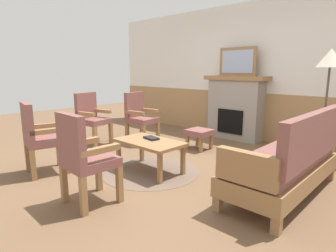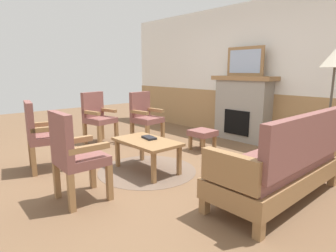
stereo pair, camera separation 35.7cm
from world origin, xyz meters
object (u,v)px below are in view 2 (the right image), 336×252
(footstool, at_px, (203,134))
(armchair_front_center, at_px, (74,153))
(coffee_table, at_px, (147,144))
(armchair_by_window_left, at_px, (98,115))
(book_on_table, at_px, (149,138))
(fireplace, at_px, (243,108))
(couch, at_px, (282,165))
(floor_lamp_by_couch, at_px, (335,66))
(armchair_near_fireplace, at_px, (145,115))
(armchair_front_left, at_px, (41,133))
(framed_picture, at_px, (245,61))

(footstool, relative_size, armchair_front_center, 0.41)
(coffee_table, bearing_deg, armchair_by_window_left, 172.35)
(coffee_table, distance_m, footstool, 1.38)
(book_on_table, bearing_deg, armchair_front_center, -76.84)
(fireplace, height_order, couch, fireplace)
(fireplace, distance_m, couch, 2.72)
(armchair_front_center, xyz_separation_m, floor_lamp_by_couch, (1.46, 2.89, 0.91))
(couch, bearing_deg, armchair_front_center, -130.96)
(coffee_table, xyz_separation_m, armchair_near_fireplace, (-1.31, 0.96, 0.15))
(armchair_front_left, distance_m, floor_lamp_by_couch, 4.02)
(footstool, bearing_deg, armchair_near_fireplace, -160.07)
(fireplace, height_order, armchair_front_center, fireplace)
(armchair_near_fireplace, distance_m, floor_lamp_by_couch, 3.24)
(armchair_by_window_left, distance_m, armchair_front_left, 1.59)
(book_on_table, bearing_deg, coffee_table, -57.88)
(coffee_table, bearing_deg, floor_lamp_by_couch, 45.98)
(armchair_by_window_left, distance_m, armchair_front_center, 2.54)
(framed_picture, xyz_separation_m, couch, (1.83, -1.99, -1.16))
(armchair_by_window_left, bearing_deg, framed_picture, 52.57)
(footstool, xyz_separation_m, armchair_near_fireplace, (-1.13, -0.41, 0.25))
(footstool, bearing_deg, armchair_front_left, -108.87)
(coffee_table, distance_m, book_on_table, 0.12)
(coffee_table, height_order, armchair_by_window_left, armchair_by_window_left)
(footstool, height_order, armchair_front_center, armchair_front_center)
(armchair_by_window_left, xyz_separation_m, armchair_front_center, (2.12, -1.39, 0.00))
(fireplace, bearing_deg, floor_lamp_by_couch, -22.62)
(book_on_table, height_order, floor_lamp_by_couch, floor_lamp_by_couch)
(armchair_by_window_left, height_order, armchair_front_left, same)
(fireplace, bearing_deg, armchair_by_window_left, -127.44)
(armchair_by_window_left, xyz_separation_m, floor_lamp_by_couch, (3.58, 1.50, 0.91))
(fireplace, height_order, armchair_front_left, fireplace)
(fireplace, distance_m, armchair_front_center, 3.68)
(armchair_front_center, bearing_deg, fireplace, 95.96)
(framed_picture, height_order, armchair_near_fireplace, framed_picture)
(fireplace, height_order, framed_picture, framed_picture)
(framed_picture, height_order, coffee_table, framed_picture)
(armchair_near_fireplace, bearing_deg, couch, -8.15)
(framed_picture, bearing_deg, footstool, -91.48)
(framed_picture, distance_m, book_on_table, 2.68)
(coffee_table, relative_size, footstool, 2.40)
(armchair_front_center, bearing_deg, footstool, 99.33)
(framed_picture, xyz_separation_m, armchair_front_left, (-0.87, -3.60, -1.02))
(coffee_table, xyz_separation_m, footstool, (-0.18, 1.37, -0.10))
(fireplace, bearing_deg, couch, -47.44)
(framed_picture, relative_size, floor_lamp_by_couch, 0.48)
(framed_picture, distance_m, couch, 2.95)
(framed_picture, height_order, couch, framed_picture)
(couch, distance_m, armchair_front_left, 3.14)
(armchair_front_left, height_order, floor_lamp_by_couch, floor_lamp_by_couch)
(fireplace, xyz_separation_m, footstool, (-0.03, -1.15, -0.37))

